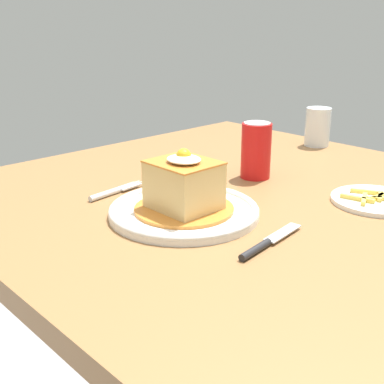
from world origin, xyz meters
TOP-DOWN VIEW (x-y plane):
  - dining_table at (0.00, 0.00)m, footprint 1.19×1.04m
  - main_plate at (-0.06, -0.17)m, footprint 0.27×0.27m
  - sandwich_meal at (-0.06, -0.17)m, footprint 0.18×0.18m
  - fork at (-0.24, -0.20)m, footprint 0.03×0.14m
  - knife at (0.13, -0.18)m, footprint 0.04×0.17m
  - soda_can at (-0.12, 0.10)m, footprint 0.07×0.07m
  - drinking_glass at (-0.19, 0.45)m, footprint 0.07×0.07m
  - side_plate_fries at (0.15, 0.14)m, footprint 0.17×0.17m

SIDE VIEW (x-z plane):
  - dining_table at x=0.00m, z-range 0.26..0.99m
  - side_plate_fries at x=0.15m, z-range 0.72..0.74m
  - knife at x=0.13m, z-range 0.72..0.73m
  - fork at x=-0.24m, z-range 0.72..0.73m
  - main_plate at x=-0.06m, z-range 0.72..0.74m
  - drinking_glass at x=-0.19m, z-range 0.71..0.82m
  - sandwich_meal at x=-0.06m, z-range 0.72..0.83m
  - soda_can at x=-0.12m, z-range 0.72..0.85m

